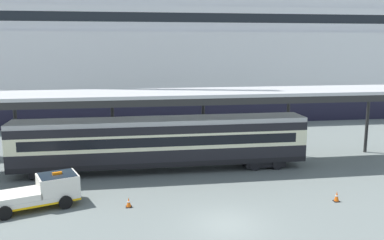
{
  "coord_description": "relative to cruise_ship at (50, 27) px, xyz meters",
  "views": [
    {
      "loc": [
        -5.16,
        -20.64,
        9.66
      ],
      "look_at": [
        -0.8,
        7.2,
        4.5
      ],
      "focal_mm": 38.79,
      "sensor_mm": 36.0,
      "label": 1
    }
  ],
  "objects": [
    {
      "name": "cruise_ship",
      "position": [
        0.0,
        0.0,
        0.0
      ],
      "size": [
        153.6,
        27.28,
        37.14
      ],
      "color": "black",
      "rests_on": "ground"
    },
    {
      "name": "platform_canopy",
      "position": [
        13.12,
        -31.37,
        -6.22
      ],
      "size": [
        44.95,
        5.31,
        6.1
      ],
      "color": "#B9B9B9",
      "rests_on": "ground"
    },
    {
      "name": "traffic_cone_near",
      "position": [
        23.35,
        -39.9,
        -11.72
      ],
      "size": [
        0.36,
        0.36,
        0.66
      ],
      "color": "black",
      "rests_on": "ground"
    },
    {
      "name": "ground_plane",
      "position": [
        15.81,
        -42.09,
        -12.04
      ],
      "size": [
        400.0,
        400.0,
        0.0
      ],
      "primitive_type": "plane",
      "color": "slate"
    },
    {
      "name": "train_carriage",
      "position": [
        13.12,
        -31.8,
        -9.74
      ],
      "size": [
        22.29,
        2.81,
        4.11
      ],
      "color": "black",
      "rests_on": "ground"
    },
    {
      "name": "traffic_cone_mid",
      "position": [
        10.53,
        -38.83,
        -11.75
      ],
      "size": [
        0.36,
        0.36,
        0.6
      ],
      "color": "black",
      "rests_on": "ground"
    },
    {
      "name": "service_truck",
      "position": [
        5.4,
        -37.93,
        -11.05
      ],
      "size": [
        5.58,
        3.67,
        2.02
      ],
      "color": "silver",
      "rests_on": "ground"
    }
  ]
}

